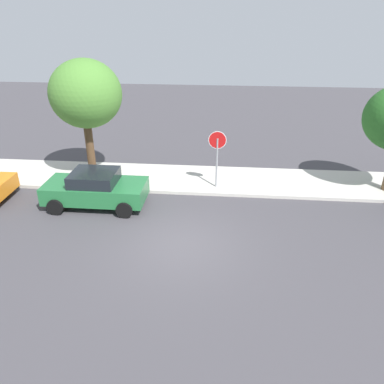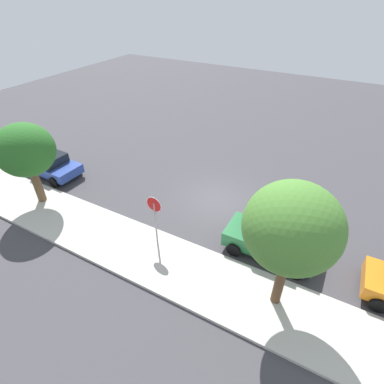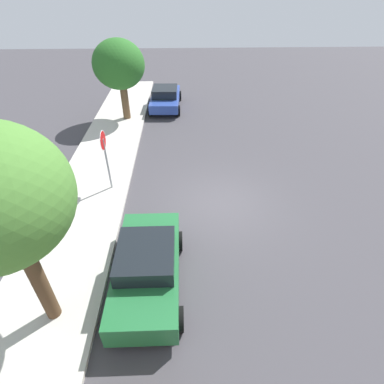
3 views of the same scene
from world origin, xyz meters
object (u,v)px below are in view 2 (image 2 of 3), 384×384
object	(u,v)px
parked_car_green	(271,240)
street_tree_mid_block	(25,151)
street_tree_near_corner	(292,228)
stop_sign	(155,213)
parked_car_blue	(49,164)

from	to	relation	value
parked_car_green	street_tree_mid_block	distance (m)	12.52
street_tree_near_corner	stop_sign	bearing A→B (deg)	-6.42
stop_sign	street_tree_mid_block	world-z (taller)	street_tree_mid_block
parked_car_green	street_tree_near_corner	size ratio (longest dim) A/B	0.74
street_tree_near_corner	parked_car_green	bearing A→B (deg)	-70.36
stop_sign	parked_car_blue	distance (m)	9.64
street_tree_mid_block	parked_car_blue	bearing A→B (deg)	-48.28
street_tree_near_corner	parked_car_blue	bearing A→B (deg)	-9.62
parked_car_blue	stop_sign	bearing A→B (deg)	168.46
street_tree_mid_block	street_tree_near_corner	bearing A→B (deg)	179.13
parked_car_green	street_tree_near_corner	bearing A→B (deg)	109.64
stop_sign	street_tree_near_corner	world-z (taller)	street_tree_near_corner
parked_car_green	stop_sign	bearing A→B (deg)	22.09
street_tree_mid_block	stop_sign	bearing A→B (deg)	-176.52
parked_car_green	street_tree_mid_block	bearing A→B (deg)	11.16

